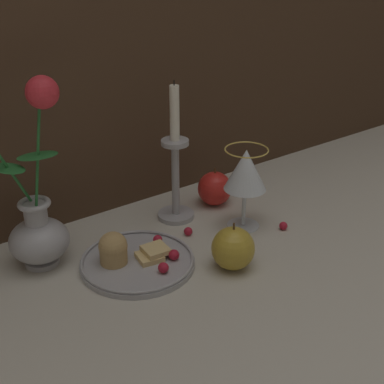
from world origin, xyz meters
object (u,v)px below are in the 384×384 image
(wine_glass, at_px, (246,172))
(apple_near_glass, at_px, (215,188))
(vase, at_px, (35,213))
(candlestick, at_px, (175,171))
(apple_beside_vase, at_px, (233,248))
(plate_with_pastries, at_px, (133,258))

(wine_glass, xyz_separation_m, apple_near_glass, (0.01, 0.11, -0.08))
(vase, bearing_deg, apple_near_glass, 0.14)
(vase, distance_m, apple_near_glass, 0.41)
(candlestick, bearing_deg, apple_beside_vase, -96.65)
(plate_with_pastries, relative_size, wine_glass, 1.23)
(plate_with_pastries, height_order, candlestick, candlestick)
(wine_glass, xyz_separation_m, candlestick, (-0.09, 0.11, -0.01))
(vase, distance_m, wine_glass, 0.41)
(vase, distance_m, apple_beside_vase, 0.36)
(vase, bearing_deg, apple_beside_vase, -38.21)
(plate_with_pastries, xyz_separation_m, candlestick, (0.17, 0.11, 0.09))
(wine_glass, height_order, apple_near_glass, wine_glass)
(plate_with_pastries, distance_m, candlestick, 0.22)
(vase, relative_size, wine_glass, 2.02)
(plate_with_pastries, relative_size, apple_beside_vase, 2.30)
(plate_with_pastries, height_order, apple_near_glass, apple_near_glass)
(vase, bearing_deg, wine_glass, -16.10)
(apple_beside_vase, relative_size, apple_near_glass, 1.04)
(vase, distance_m, plate_with_pastries, 0.19)
(wine_glass, relative_size, candlestick, 0.58)
(wine_glass, distance_m, apple_beside_vase, 0.18)
(candlestick, xyz_separation_m, apple_beside_vase, (-0.03, -0.22, -0.07))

